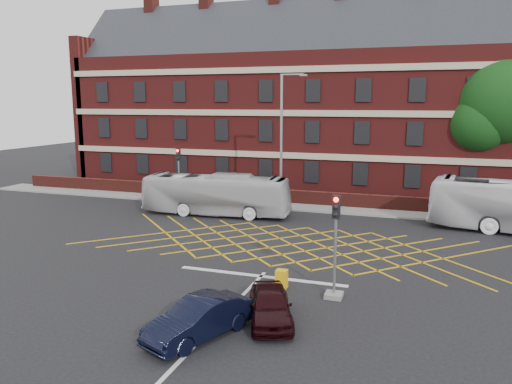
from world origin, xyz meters
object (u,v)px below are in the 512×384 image
(car_maroon, at_px, (270,305))
(traffic_light_near, at_px, (335,256))
(street_lamp, at_px, (282,167))
(direction_signs, at_px, (162,182))
(car_navy, at_px, (199,319))
(bus_left, at_px, (216,194))
(traffic_light_far, at_px, (179,180))
(deciduous_tree, at_px, (500,109))
(utility_cabinet, at_px, (282,279))

(car_maroon, bearing_deg, traffic_light_near, 37.73)
(street_lamp, relative_size, direction_signs, 4.44)
(car_navy, xyz_separation_m, traffic_light_near, (3.72, 4.96, 1.09))
(bus_left, bearing_deg, traffic_light_far, 50.16)
(bus_left, relative_size, traffic_light_near, 2.45)
(car_navy, height_order, deciduous_tree, deciduous_tree)
(deciduous_tree, distance_m, street_lamp, 17.35)
(traffic_light_far, bearing_deg, bus_left, -35.97)
(car_maroon, xyz_separation_m, utility_cabinet, (-0.52, 3.32, -0.23))
(traffic_light_far, bearing_deg, car_maroon, -54.47)
(car_maroon, relative_size, direction_signs, 1.70)
(bus_left, distance_m, car_maroon, 17.84)
(traffic_light_near, height_order, traffic_light_far, same)
(bus_left, relative_size, street_lamp, 1.07)
(car_maroon, distance_m, traffic_light_near, 3.66)
(bus_left, bearing_deg, car_navy, -162.31)
(street_lamp, relative_size, utility_cabinet, 12.12)
(bus_left, relative_size, car_navy, 2.57)
(deciduous_tree, bearing_deg, car_navy, -113.74)
(car_maroon, bearing_deg, traffic_light_far, 104.54)
(traffic_light_near, bearing_deg, bus_left, 130.34)
(car_maroon, xyz_separation_m, traffic_light_far, (-13.48, 18.87, 1.13))
(car_navy, height_order, street_lamp, street_lamp)
(utility_cabinet, bearing_deg, direction_signs, 132.43)
(bus_left, xyz_separation_m, traffic_light_near, (10.62, -12.51, 0.30))
(bus_left, bearing_deg, street_lamp, -76.62)
(car_maroon, xyz_separation_m, deciduous_tree, (10.16, 25.46, 6.74))
(deciduous_tree, xyz_separation_m, traffic_light_near, (-8.35, -22.49, -5.62))
(bus_left, xyz_separation_m, car_maroon, (8.81, -15.49, -0.82))
(deciduous_tree, relative_size, utility_cabinet, 14.00)
(car_maroon, relative_size, traffic_light_far, 0.87)
(traffic_light_near, distance_m, street_lamp, 15.30)
(car_navy, distance_m, car_maroon, 2.75)
(car_navy, xyz_separation_m, deciduous_tree, (12.07, 27.44, 6.71))
(bus_left, relative_size, car_maroon, 2.81)
(car_navy, xyz_separation_m, car_maroon, (1.91, 1.98, -0.04))
(traffic_light_near, distance_m, utility_cabinet, 2.72)
(deciduous_tree, xyz_separation_m, direction_signs, (-25.54, -5.88, -6.00))
(traffic_light_near, xyz_separation_m, street_lamp, (-6.19, 13.89, 1.67))
(traffic_light_near, xyz_separation_m, traffic_light_far, (-15.29, 15.89, 0.00))
(bus_left, distance_m, street_lamp, 5.04)
(bus_left, relative_size, direction_signs, 4.76)
(deciduous_tree, bearing_deg, traffic_light_far, -164.41)
(direction_signs, relative_size, utility_cabinet, 2.73)
(bus_left, xyz_separation_m, traffic_light_far, (-4.66, 3.38, 0.30))
(car_navy, xyz_separation_m, direction_signs, (-13.47, 21.57, 0.71))
(deciduous_tree, bearing_deg, utility_cabinet, -115.74)
(car_navy, bearing_deg, car_maroon, 68.79)
(direction_signs, bearing_deg, car_navy, -58.01)
(street_lamp, xyz_separation_m, direction_signs, (-11.00, 2.73, -2.05))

